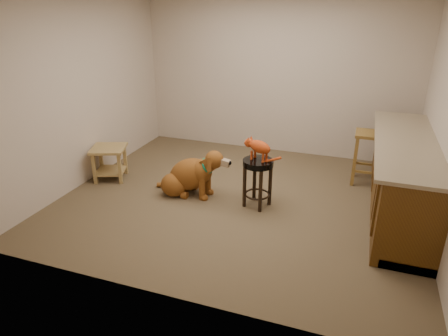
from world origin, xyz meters
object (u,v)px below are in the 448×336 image
at_px(wood_stool, 367,157).
at_px(golden_retriever, 190,176).
at_px(padded_stool, 258,174).
at_px(side_table, 109,158).
at_px(tabby_kitten, 258,147).

bearing_deg(wood_stool, golden_retriever, -152.20).
height_order(padded_stool, wood_stool, wood_stool).
height_order(side_table, tabby_kitten, tabby_kitten).
bearing_deg(side_table, wood_stool, 17.38).
height_order(padded_stool, side_table, padded_stool).
distance_m(padded_stool, golden_retriever, 0.95).
bearing_deg(side_table, golden_retriever, -3.00).
relative_size(side_table, golden_retriever, 0.53).
bearing_deg(wood_stool, padded_stool, -136.94).
xyz_separation_m(wood_stool, side_table, (-3.51, -1.10, -0.07)).
xyz_separation_m(wood_stool, tabby_kitten, (-1.29, -1.19, 0.40)).
relative_size(golden_retriever, tabby_kitten, 2.29).
xyz_separation_m(padded_stool, wood_stool, (1.28, 1.19, -0.05)).
height_order(wood_stool, side_table, wood_stool).
distance_m(side_table, golden_retriever, 1.30).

